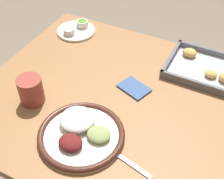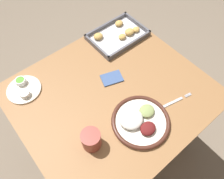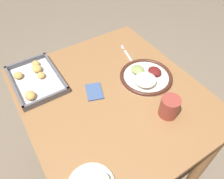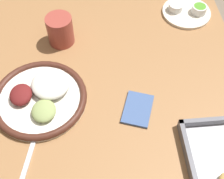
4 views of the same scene
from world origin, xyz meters
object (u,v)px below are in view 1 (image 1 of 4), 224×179
object	(u,v)px
fork	(131,164)
baking_tray	(212,70)
dinner_plate	(82,133)
napkin	(134,88)
drinking_cup	(31,90)
saucer_plate	(76,29)

from	to	relation	value
fork	baking_tray	distance (m)	0.52
dinner_plate	napkin	distance (m)	0.28
fork	baking_tray	world-z (taller)	baking_tray
dinner_plate	drinking_cup	distance (m)	0.24
dinner_plate	saucer_plate	xyz separation A→B (m)	(-0.33, 0.50, -0.00)
baking_tray	dinner_plate	bearing A→B (deg)	-120.28
dinner_plate	napkin	bearing A→B (deg)	78.27
dinner_plate	saucer_plate	size ratio (longest dim) A/B	1.59
saucer_plate	baking_tray	bearing A→B (deg)	-1.13
fork	dinner_plate	bearing A→B (deg)	-175.27
fork	drinking_cup	xyz separation A→B (m)	(-0.41, 0.08, 0.05)
saucer_plate	fork	bearing A→B (deg)	-46.03
fork	saucer_plate	world-z (taller)	saucer_plate
drinking_cup	saucer_plate	bearing A→B (deg)	102.37
fork	baking_tray	size ratio (longest dim) A/B	0.69
saucer_plate	baking_tray	world-z (taller)	baking_tray
saucer_plate	drinking_cup	bearing A→B (deg)	-77.63
dinner_plate	fork	bearing A→B (deg)	-8.06
baking_tray	drinking_cup	xyz separation A→B (m)	(-0.51, -0.43, 0.04)
dinner_plate	saucer_plate	bearing A→B (deg)	123.37
dinner_plate	baking_tray	xyz separation A→B (m)	(0.28, 0.49, -0.00)
fork	drinking_cup	distance (m)	0.42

